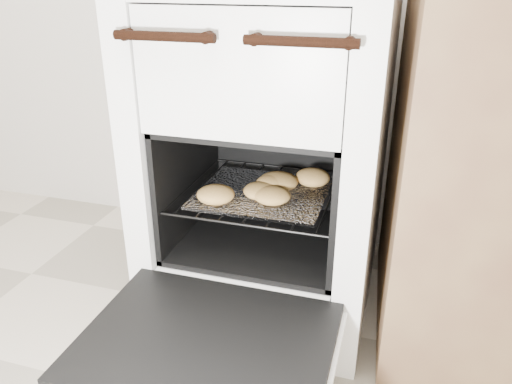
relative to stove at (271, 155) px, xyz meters
The scene contains 5 objects.
stove is the anchor object (origin of this frame).
oven_door 0.55m from the stove, 90.00° to the right, with size 0.52×0.41×0.04m.
oven_rack 0.10m from the stove, 90.00° to the right, with size 0.42×0.41×0.01m.
foil_sheet 0.11m from the stove, 90.00° to the right, with size 0.33×0.29×0.01m, color white.
baked_rolls 0.11m from the stove, 75.95° to the right, with size 0.32×0.29×0.04m.
Camera 1 is at (0.41, -0.05, 0.89)m, focal length 35.00 mm.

